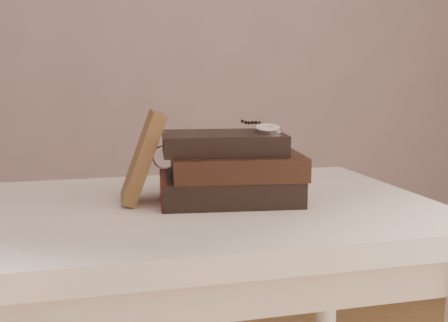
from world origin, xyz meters
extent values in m
cube|color=silver|center=(0.00, 0.35, 0.73)|extent=(1.00, 0.60, 0.04)
cube|color=white|center=(0.00, 0.35, 0.67)|extent=(0.88, 0.49, 0.08)
cube|color=black|center=(0.13, 0.35, 0.77)|extent=(0.27, 0.21, 0.05)
cube|color=beige|center=(0.13, 0.35, 0.77)|extent=(0.26, 0.19, 0.04)
cube|color=gold|center=(0.01, 0.40, 0.77)|extent=(0.01, 0.01, 0.05)
cube|color=maroon|center=(0.01, 0.37, 0.77)|extent=(0.03, 0.16, 0.05)
cube|color=black|center=(0.14, 0.34, 0.82)|extent=(0.26, 0.19, 0.04)
cube|color=beige|center=(0.15, 0.34, 0.82)|extent=(0.25, 0.18, 0.03)
cube|color=gold|center=(0.03, 0.38, 0.82)|extent=(0.01, 0.01, 0.04)
cube|color=black|center=(0.12, 0.37, 0.86)|extent=(0.24, 0.18, 0.04)
cube|color=beige|center=(0.13, 0.37, 0.86)|extent=(0.23, 0.17, 0.03)
cube|color=gold|center=(0.02, 0.40, 0.86)|extent=(0.01, 0.01, 0.04)
cube|color=#46301B|center=(-0.02, 0.39, 0.83)|extent=(0.09, 0.11, 0.17)
cylinder|color=silver|center=(0.20, 0.33, 0.88)|extent=(0.06, 0.06, 0.02)
cylinder|color=white|center=(0.20, 0.33, 0.89)|extent=(0.05, 0.05, 0.01)
torus|color=silver|center=(0.20, 0.33, 0.89)|extent=(0.06, 0.06, 0.01)
cylinder|color=silver|center=(0.20, 0.36, 0.88)|extent=(0.01, 0.01, 0.01)
cube|color=black|center=(0.20, 0.34, 0.89)|extent=(0.00, 0.01, 0.00)
cube|color=black|center=(0.20, 0.33, 0.89)|extent=(0.01, 0.00, 0.00)
sphere|color=black|center=(0.20, 0.37, 0.89)|extent=(0.01, 0.01, 0.01)
sphere|color=black|center=(0.20, 0.38, 0.89)|extent=(0.01, 0.01, 0.01)
sphere|color=black|center=(0.20, 0.40, 0.89)|extent=(0.01, 0.01, 0.01)
sphere|color=black|center=(0.19, 0.41, 0.89)|extent=(0.01, 0.01, 0.01)
sphere|color=black|center=(0.19, 0.42, 0.89)|extent=(0.01, 0.01, 0.01)
sphere|color=black|center=(0.19, 0.44, 0.89)|extent=(0.01, 0.01, 0.01)
sphere|color=black|center=(0.19, 0.45, 0.89)|extent=(0.01, 0.01, 0.01)
torus|color=silver|center=(0.03, 0.45, 0.82)|extent=(0.05, 0.02, 0.05)
torus|color=silver|center=(0.08, 0.44, 0.82)|extent=(0.05, 0.02, 0.05)
cylinder|color=silver|center=(0.05, 0.44, 0.83)|extent=(0.01, 0.01, 0.00)
cylinder|color=silver|center=(0.01, 0.51, 0.82)|extent=(0.02, 0.11, 0.03)
cylinder|color=silver|center=(0.11, 0.49, 0.82)|extent=(0.02, 0.11, 0.03)
camera|label=1|loc=(-0.15, -0.66, 0.99)|focal=46.88mm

